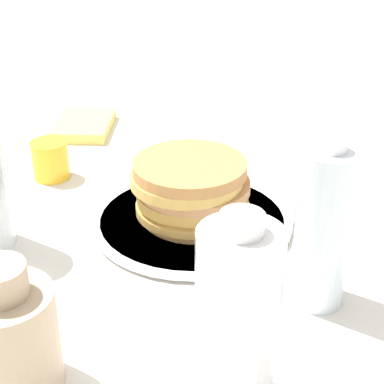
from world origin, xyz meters
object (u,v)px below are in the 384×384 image
(juice_glass, at_px, (50,160))
(cream_jug, at_px, (8,337))
(pancake_stack, at_px, (192,189))
(water_bottle_near, at_px, (323,227))
(water_bottle_far, at_px, (238,319))
(plate, at_px, (192,221))

(juice_glass, xyz_separation_m, cream_jug, (-0.46, 0.05, 0.03))
(pancake_stack, bearing_deg, water_bottle_near, -151.71)
(cream_jug, relative_size, water_bottle_near, 0.68)
(pancake_stack, height_order, cream_jug, cream_jug)
(water_bottle_near, height_order, water_bottle_far, water_bottle_near)
(juice_glass, distance_m, water_bottle_near, 0.50)
(plate, xyz_separation_m, cream_jug, (-0.26, 0.24, 0.05))
(cream_jug, bearing_deg, juice_glass, -5.75)
(plate, height_order, pancake_stack, pancake_stack)
(pancake_stack, bearing_deg, cream_jug, 138.43)
(pancake_stack, height_order, water_bottle_far, water_bottle_far)
(plate, distance_m, cream_jug, 0.36)
(cream_jug, bearing_deg, pancake_stack, -41.57)
(plate, relative_size, juice_glass, 4.53)
(pancake_stack, distance_m, juice_glass, 0.27)
(pancake_stack, relative_size, water_bottle_near, 0.81)
(juice_glass, bearing_deg, water_bottle_near, -142.67)
(plate, xyz_separation_m, water_bottle_near, (-0.20, -0.11, 0.09))
(water_bottle_far, bearing_deg, pancake_stack, -4.89)
(plate, relative_size, water_bottle_near, 1.34)
(juice_glass, bearing_deg, pancake_stack, -135.09)
(plate, relative_size, water_bottle_far, 1.37)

